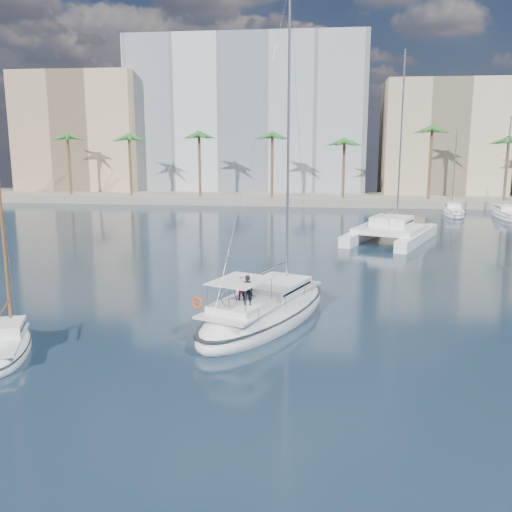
# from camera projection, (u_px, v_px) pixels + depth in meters

# --- Properties ---
(ground) EXTENTS (160.00, 160.00, 0.00)m
(ground) POSITION_uv_depth(u_px,v_px,m) (276.00, 309.00, 35.07)
(ground) COLOR black
(ground) RESTS_ON ground
(quay) EXTENTS (120.00, 14.00, 1.20)m
(quay) POSITION_uv_depth(u_px,v_px,m) (311.00, 199.00, 94.22)
(quay) COLOR gray
(quay) RESTS_ON ground
(building_modern) EXTENTS (42.00, 16.00, 28.00)m
(building_modern) POSITION_uv_depth(u_px,v_px,m) (249.00, 119.00, 104.70)
(building_modern) COLOR silver
(building_modern) RESTS_ON ground
(building_tan_left) EXTENTS (22.00, 14.00, 22.00)m
(building_tan_left) POSITION_uv_depth(u_px,v_px,m) (85.00, 135.00, 105.18)
(building_tan_left) COLOR tan
(building_tan_left) RESTS_ON ground
(building_beige) EXTENTS (20.00, 14.00, 20.00)m
(building_beige) POSITION_uv_depth(u_px,v_px,m) (441.00, 141.00, 98.32)
(building_beige) COLOR beige
(building_beige) RESTS_ON ground
(palm_left) EXTENTS (3.60, 3.60, 12.30)m
(palm_left) POSITION_uv_depth(u_px,v_px,m) (102.00, 139.00, 92.66)
(palm_left) COLOR brown
(palm_left) RESTS_ON ground
(palm_centre) EXTENTS (3.60, 3.60, 12.30)m
(palm_centre) POSITION_uv_depth(u_px,v_px,m) (311.00, 139.00, 88.39)
(palm_centre) COLOR brown
(palm_centre) RESTS_ON ground
(main_sloop) EXTENTS (8.67, 13.80, 19.55)m
(main_sloop) POSITION_uv_depth(u_px,v_px,m) (266.00, 312.00, 32.52)
(main_sloop) COLOR white
(main_sloop) RESTS_ON ground
(small_sloop) EXTENTS (4.19, 6.70, 9.21)m
(small_sloop) POSITION_uv_depth(u_px,v_px,m) (8.00, 347.00, 27.57)
(small_sloop) COLOR white
(small_sloop) RESTS_ON ground
(catamaran) EXTENTS (10.93, 14.65, 19.04)m
(catamaran) POSITION_uv_depth(u_px,v_px,m) (391.00, 229.00, 58.35)
(catamaran) COLOR white
(catamaran) RESTS_ON ground
(seagull) EXTENTS (1.01, 0.44, 0.19)m
(seagull) POSITION_uv_depth(u_px,v_px,m) (240.00, 276.00, 40.11)
(seagull) COLOR silver
(seagull) RESTS_ON ground
(moored_yacht_a) EXTENTS (3.37, 9.52, 11.90)m
(moored_yacht_a) POSITION_uv_depth(u_px,v_px,m) (453.00, 215.00, 78.23)
(moored_yacht_a) COLOR white
(moored_yacht_a) RESTS_ON ground
(moored_yacht_b) EXTENTS (3.32, 10.83, 13.72)m
(moored_yacht_b) POSITION_uv_depth(u_px,v_px,m) (507.00, 218.00, 75.47)
(moored_yacht_b) COLOR white
(moored_yacht_b) RESTS_ON ground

